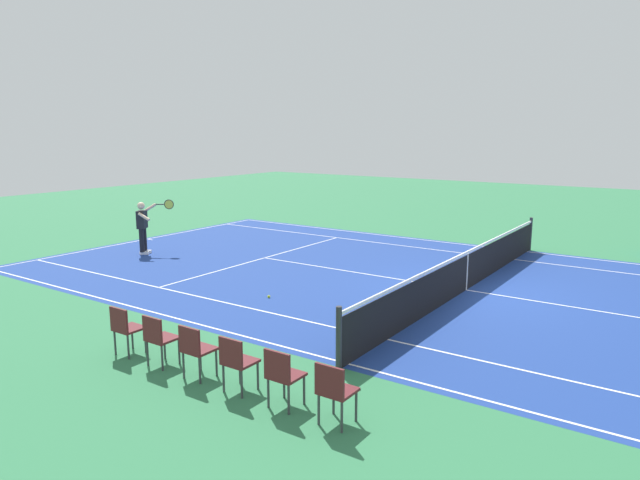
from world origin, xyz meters
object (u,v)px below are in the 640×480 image
at_px(spectator_chair_1, 282,373).
at_px(spectator_chair_2, 236,360).
at_px(spectator_chair_0, 334,389).
at_px(spectator_chair_3, 195,348).
at_px(tennis_net, 467,271).
at_px(tennis_player_near, 143,225).
at_px(tennis_ball, 269,297).
at_px(spectator_chair_4, 159,337).
at_px(spectator_chair_5, 125,327).

distance_m(spectator_chair_1, spectator_chair_2, 0.86).
distance_m(spectator_chair_0, spectator_chair_3, 2.58).
xyz_separation_m(tennis_net, tennis_player_near, (9.95, 1.66, 0.44)).
height_order(tennis_ball, spectator_chair_3, spectator_chair_3).
height_order(spectator_chair_2, spectator_chair_4, same).
distance_m(tennis_net, spectator_chair_5, 8.09).
bearing_deg(tennis_player_near, spectator_chair_1, 150.41).
xyz_separation_m(spectator_chair_3, spectator_chair_5, (1.72, 0.00, 0.00)).
height_order(tennis_net, spectator_chair_0, tennis_net).
relative_size(tennis_ball, spectator_chair_5, 0.08).
bearing_deg(spectator_chair_3, spectator_chair_0, 180.00).
xyz_separation_m(spectator_chair_4, spectator_chair_5, (0.86, 0.00, 0.00)).
relative_size(tennis_net, spectator_chair_2, 13.30).
bearing_deg(spectator_chair_5, spectator_chair_1, 180.00).
bearing_deg(tennis_net, tennis_ball, 42.47).
distance_m(spectator_chair_2, spectator_chair_4, 1.72).
height_order(tennis_ball, spectator_chair_4, spectator_chair_4).
xyz_separation_m(tennis_player_near, spectator_chair_4, (-7.42, 5.68, -0.41)).
bearing_deg(spectator_chair_0, spectator_chair_3, 0.00).
relative_size(tennis_player_near, spectator_chair_0, 1.93).
relative_size(tennis_player_near, tennis_ball, 25.71).
height_order(spectator_chair_1, spectator_chair_3, same).
distance_m(tennis_player_near, spectator_chair_0, 12.27).
height_order(tennis_net, spectator_chair_1, tennis_net).
relative_size(tennis_ball, spectator_chair_0, 0.08).
distance_m(spectator_chair_3, spectator_chair_4, 0.86).
height_order(tennis_ball, spectator_chair_0, spectator_chair_0).
height_order(spectator_chair_1, spectator_chair_4, same).
bearing_deg(spectator_chair_1, spectator_chair_3, 0.00).
height_order(tennis_player_near, spectator_chair_0, tennis_player_near).
bearing_deg(tennis_ball, spectator_chair_5, 92.44).
xyz_separation_m(tennis_ball, spectator_chair_2, (-2.75, 4.09, 0.49)).
bearing_deg(tennis_net, spectator_chair_1, 90.44).
xyz_separation_m(spectator_chair_1, spectator_chair_4, (2.58, 0.00, 0.00)).
relative_size(tennis_net, spectator_chair_5, 13.30).
bearing_deg(tennis_ball, tennis_player_near, -13.99).
bearing_deg(spectator_chair_1, spectator_chair_2, 0.00).
height_order(tennis_player_near, spectator_chair_2, tennis_player_near).
bearing_deg(spectator_chair_1, tennis_ball, -48.52).
height_order(tennis_net, spectator_chair_2, tennis_net).
bearing_deg(spectator_chair_0, tennis_net, -82.89).
height_order(spectator_chair_0, spectator_chair_2, same).
bearing_deg(spectator_chair_1, spectator_chair_0, 180.00).
xyz_separation_m(spectator_chair_2, spectator_chair_4, (1.72, 0.00, 0.00)).
bearing_deg(spectator_chair_3, tennis_player_near, -34.44).
height_order(tennis_ball, spectator_chair_1, spectator_chair_1).
relative_size(tennis_net, tennis_ball, 177.27).
bearing_deg(tennis_ball, spectator_chair_1, 131.48).
bearing_deg(spectator_chair_2, spectator_chair_5, 0.00).
bearing_deg(spectator_chair_4, spectator_chair_2, 180.00).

